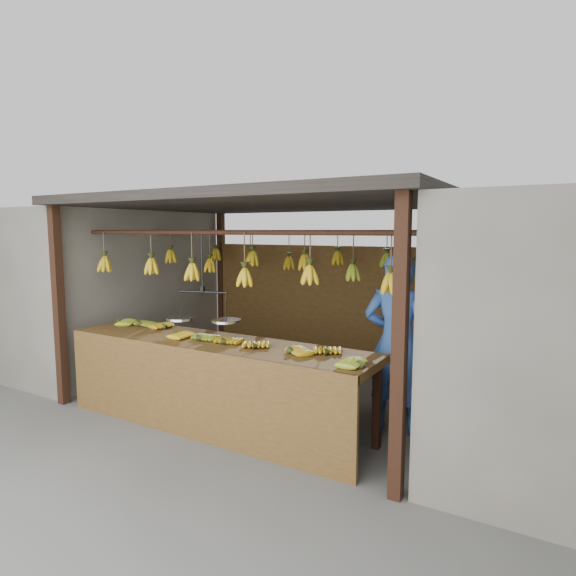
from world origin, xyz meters
The scene contains 8 objects.
ground centered at (0.00, 0.00, 0.00)m, with size 80.00×80.00×0.00m, color #5B5B57.
stall centered at (0.00, 0.33, 1.97)m, with size 4.30×3.30×2.40m.
neighbor_left centered at (-3.60, 0.00, 1.15)m, with size 3.00×3.00×2.30m, color slate.
counter centered at (-0.03, -1.23, 0.71)m, with size 3.49×0.78×0.96m.
hanging_bananas centered at (-0.01, -0.01, 1.61)m, with size 3.64×2.22×0.40m.
balance_scale centered at (-0.28, -1.00, 1.12)m, with size 0.80×0.44×0.93m.
vendor centered at (1.60, -0.29, 0.90)m, with size 0.66×0.43×1.81m, color #3359A5.
bag_bundles centered at (1.94, 1.35, 1.01)m, with size 0.08×0.26×1.23m.
Camera 1 is at (3.03, -4.88, 2.02)m, focal length 30.00 mm.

